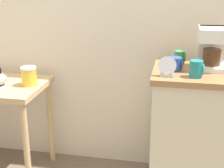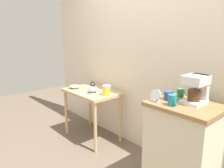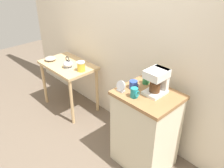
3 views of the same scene
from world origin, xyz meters
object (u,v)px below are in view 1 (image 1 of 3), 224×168
at_px(mug_blue, 175,64).
at_px(table_clock, 167,68).
at_px(coffee_maker, 212,46).
at_px(mug_tall_green, 180,57).
at_px(canister_enamel, 29,76).
at_px(mug_dark_teal, 196,69).

bearing_deg(mug_blue, table_clock, -107.05).
bearing_deg(coffee_maker, mug_tall_green, 159.54).
xyz_separation_m(canister_enamel, mug_dark_teal, (1.15, -0.21, 0.18)).
height_order(canister_enamel, table_clock, table_clock).
height_order(coffee_maker, mug_blue, coffee_maker).
distance_m(canister_enamel, mug_blue, 1.04).
bearing_deg(canister_enamel, mug_tall_green, 4.54).
bearing_deg(mug_dark_teal, canister_enamel, 169.64).
bearing_deg(mug_blue, canister_enamel, 175.26).
bearing_deg(mug_tall_green, mug_dark_teal, -71.79).
relative_size(coffee_maker, mug_tall_green, 3.04).
bearing_deg(coffee_maker, mug_dark_teal, -113.80).
xyz_separation_m(mug_blue, mug_dark_teal, (0.12, -0.12, 0.01)).
bearing_deg(mug_dark_teal, coffee_maker, 66.20).
relative_size(coffee_maker, mug_blue, 2.81).
relative_size(coffee_maker, mug_dark_teal, 2.61).
bearing_deg(mug_dark_teal, table_clock, -174.14).
xyz_separation_m(mug_tall_green, table_clock, (-0.07, -0.31, 0.01)).
height_order(canister_enamel, mug_blue, mug_blue).
xyz_separation_m(mug_dark_teal, table_clock, (-0.17, -0.02, 0.00)).
distance_m(mug_dark_teal, mug_tall_green, 0.31).
bearing_deg(canister_enamel, mug_dark_teal, -10.36).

